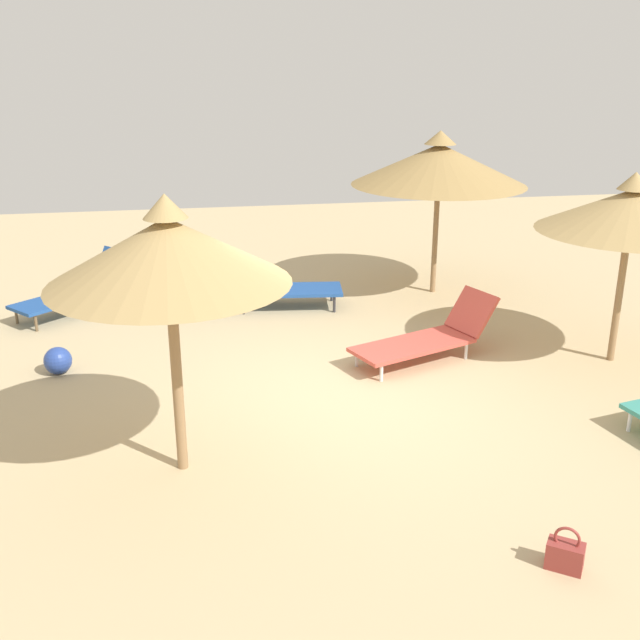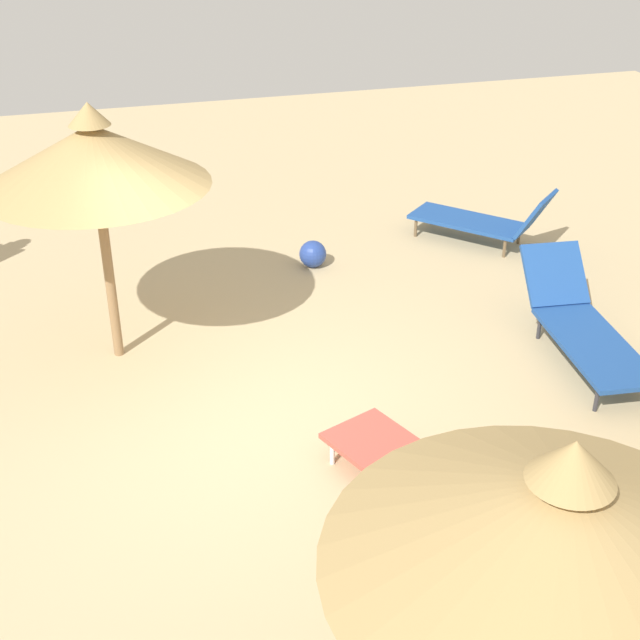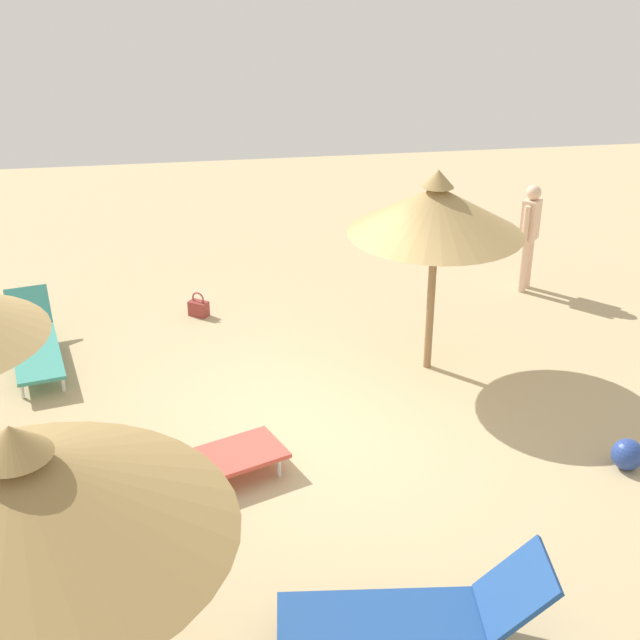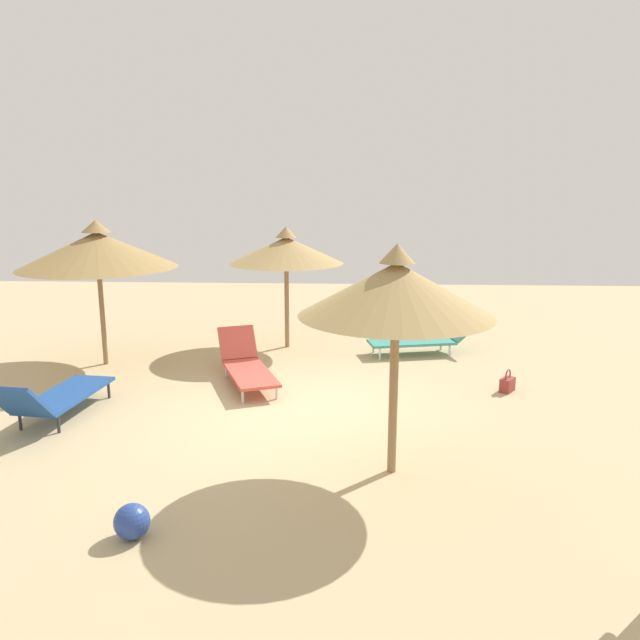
# 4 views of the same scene
# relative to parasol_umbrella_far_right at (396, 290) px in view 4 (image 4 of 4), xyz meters

# --- Properties ---
(ground) EXTENTS (24.00, 24.00, 0.10)m
(ground) POSITION_rel_parasol_umbrella_far_right_xyz_m (-1.79, -1.18, -2.26)
(ground) COLOR tan
(parasol_umbrella_far_right) EXTENTS (2.23, 2.23, 2.72)m
(parasol_umbrella_far_right) POSITION_rel_parasol_umbrella_far_right_xyz_m (0.00, 0.00, 0.00)
(parasol_umbrella_far_right) COLOR olive
(parasol_umbrella_far_right) RESTS_ON ground
(parasol_umbrella_front) EXTENTS (2.32, 2.32, 2.50)m
(parasol_umbrella_front) POSITION_rel_parasol_umbrella_far_right_xyz_m (-5.64, -1.82, -0.19)
(parasol_umbrella_front) COLOR olive
(parasol_umbrella_front) RESTS_ON ground
(parasol_umbrella_edge) EXTENTS (2.86, 2.86, 2.70)m
(parasol_umbrella_edge) POSITION_rel_parasol_umbrella_far_right_xyz_m (-4.23, -5.13, -0.04)
(parasol_umbrella_edge) COLOR olive
(parasol_umbrella_edge) RESTS_ON ground
(lounge_chair_center) EXTENTS (1.04, 2.23, 0.69)m
(lounge_chair_center) POSITION_rel_parasol_umbrella_far_right_xyz_m (-5.22, 0.97, -1.90)
(lounge_chair_center) COLOR teal
(lounge_chair_center) RESTS_ON ground
(lounge_chair_near_left) EXTENTS (2.30, 0.93, 0.86)m
(lounge_chair_near_left) POSITION_rel_parasol_umbrella_far_right_xyz_m (-1.36, -4.75, -1.83)
(lounge_chair_near_left) COLOR #1E478C
(lounge_chair_near_left) RESTS_ON ground
(lounge_chair_back) EXTENTS (2.13, 1.36, 0.80)m
(lounge_chair_back) POSITION_rel_parasol_umbrella_far_right_xyz_m (-3.24, -2.28, -1.88)
(lounge_chair_back) COLOR #CC4C3F
(lounge_chair_back) RESTS_ON ground
(handbag) EXTENTS (0.33, 0.30, 0.38)m
(handbag) POSITION_rel_parasol_umbrella_far_right_xyz_m (-2.99, 2.08, -2.08)
(handbag) COLOR maroon
(handbag) RESTS_ON ground
(beach_ball) EXTENTS (0.35, 0.35, 0.35)m
(beach_ball) POSITION_rel_parasol_umbrella_far_right_xyz_m (1.56, -2.60, -2.03)
(beach_ball) COLOR navy
(beach_ball) RESTS_ON ground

